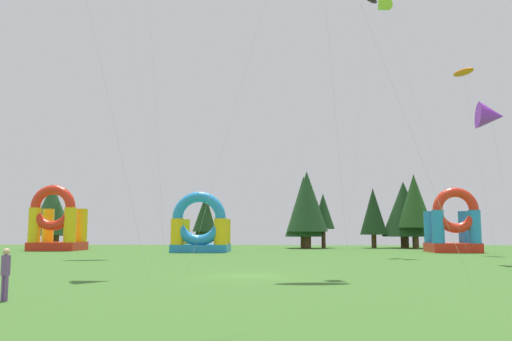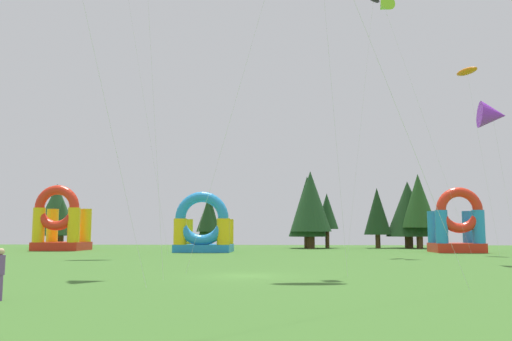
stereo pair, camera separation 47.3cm
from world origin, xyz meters
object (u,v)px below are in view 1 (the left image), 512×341
(person_far_side, at_px, (6,270))
(kite_lime_delta, at_px, (382,7))
(kite_orange_parafoil, at_px, (463,72))
(inflatable_yellow_castle, at_px, (453,228))
(inflatable_orange_dome, at_px, (200,231))
(kite_black_parafoil, at_px, (371,0))
(inflatable_red_slide, at_px, (56,225))
(kite_purple_delta, at_px, (491,116))

(person_far_side, bearing_deg, kite_lime_delta, 86.79)
(kite_orange_parafoil, distance_m, person_far_side, 49.54)
(person_far_side, xyz_separation_m, inflatable_yellow_castle, (27.29, 41.24, 1.56))
(inflatable_yellow_castle, bearing_deg, inflatable_orange_dome, -177.98)
(kite_black_parafoil, bearing_deg, person_far_side, -117.37)
(inflatable_orange_dome, xyz_separation_m, inflatable_red_slide, (-17.57, 3.78, 0.62))
(kite_purple_delta, xyz_separation_m, inflatable_orange_dome, (-24.12, 18.68, -8.33))
(kite_lime_delta, xyz_separation_m, kite_purple_delta, (5.35, -12.00, -13.61))
(kite_orange_parafoil, relative_size, kite_lime_delta, 0.75)
(kite_purple_delta, height_order, inflatable_yellow_castle, kite_purple_delta)
(kite_lime_delta, distance_m, kite_purple_delta, 18.92)
(kite_purple_delta, bearing_deg, inflatable_yellow_castle, 81.17)
(kite_lime_delta, relative_size, inflatable_orange_dome, 3.89)
(kite_black_parafoil, height_order, kite_purple_delta, kite_black_parafoil)
(kite_lime_delta, distance_m, inflatable_yellow_castle, 24.44)
(kite_orange_parafoil, xyz_separation_m, inflatable_red_slide, (-45.16, 6.90, -15.60))
(kite_black_parafoil, height_order, inflatable_yellow_castle, kite_black_parafoil)
(kite_black_parafoil, distance_m, inflatable_red_slide, 43.11)
(inflatable_yellow_castle, bearing_deg, kite_purple_delta, -98.83)
(person_far_side, height_order, inflatable_yellow_castle, inflatable_yellow_castle)
(kite_lime_delta, bearing_deg, inflatable_red_slide, 163.94)
(kite_lime_delta, distance_m, inflatable_orange_dome, 29.64)
(kite_lime_delta, height_order, inflatable_red_slide, kite_lime_delta)
(kite_orange_parafoil, xyz_separation_m, inflatable_yellow_castle, (-0.42, 4.08, -15.92))
(kite_orange_parafoil, xyz_separation_m, inflatable_orange_dome, (-27.59, 3.12, -16.22))
(kite_black_parafoil, bearing_deg, kite_lime_delta, -59.28)
(inflatable_yellow_castle, bearing_deg, inflatable_red_slide, 176.39)
(kite_lime_delta, height_order, inflatable_yellow_castle, kite_lime_delta)
(kite_black_parafoil, relative_size, person_far_side, 15.10)
(kite_black_parafoil, height_order, kite_lime_delta, kite_black_parafoil)
(inflatable_orange_dome, relative_size, inflatable_red_slide, 0.85)
(kite_lime_delta, relative_size, kite_purple_delta, 2.15)
(kite_purple_delta, height_order, inflatable_red_slide, kite_purple_delta)
(kite_lime_delta, xyz_separation_m, person_far_side, (-18.88, -33.60, -23.20))
(inflatable_yellow_castle, height_order, inflatable_red_slide, inflatable_red_slide)
(kite_black_parafoil, relative_size, inflatable_orange_dome, 4.02)
(inflatable_orange_dome, bearing_deg, inflatable_yellow_castle, 2.02)
(kite_purple_delta, distance_m, inflatable_red_slide, 47.98)
(kite_black_parafoil, relative_size, kite_orange_parafoil, 1.37)
(kite_lime_delta, bearing_deg, kite_purple_delta, -65.96)
(kite_purple_delta, bearing_deg, inflatable_red_slide, 151.69)
(kite_orange_parafoil, relative_size, inflatable_yellow_castle, 2.76)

